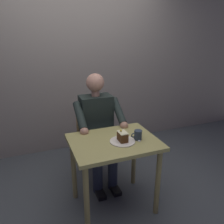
{
  "coord_description": "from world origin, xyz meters",
  "views": [
    {
      "loc": [
        0.72,
        1.82,
        1.73
      ],
      "look_at": [
        -0.02,
        -0.1,
        1.0
      ],
      "focal_mm": 36.8,
      "sensor_mm": 36.0,
      "label": 1
    }
  ],
  "objects": [
    {
      "name": "seated_person",
      "position": [
        0.0,
        -0.49,
        0.68
      ],
      "size": [
        0.53,
        0.58,
        1.29
      ],
      "color": "black",
      "rests_on": "ground"
    },
    {
      "name": "dessert_plate",
      "position": [
        -0.06,
        0.06,
        0.75
      ],
      "size": [
        0.24,
        0.24,
        0.01
      ],
      "primitive_type": "cylinder",
      "color": "silver",
      "rests_on": "dining_table"
    },
    {
      "name": "dining_table",
      "position": [
        0.0,
        0.0,
        0.63
      ],
      "size": [
        0.82,
        0.64,
        0.75
      ],
      "color": "#9E9352",
      "rests_on": "ground"
    },
    {
      "name": "ground_plane",
      "position": [
        0.0,
        0.0,
        0.0
      ],
      "size": [
        14.0,
        14.0,
        0.0
      ],
      "primitive_type": "plane",
      "color": "#484C4E"
    },
    {
      "name": "chair",
      "position": [
        0.0,
        -0.66,
        0.51
      ],
      "size": [
        0.42,
        0.42,
        0.91
      ],
      "color": "tan",
      "rests_on": "ground"
    },
    {
      "name": "dessert_spoon",
      "position": [
        -0.22,
        0.07,
        0.75
      ],
      "size": [
        0.05,
        0.14,
        0.01
      ],
      "color": "silver",
      "rests_on": "dining_table"
    },
    {
      "name": "cafe_rear_panel",
      "position": [
        0.0,
        -1.5,
        1.5
      ],
      "size": [
        6.4,
        0.12,
        3.0
      ],
      "primitive_type": "cube",
      "color": "gray",
      "rests_on": "ground"
    },
    {
      "name": "coffee_cup",
      "position": [
        -0.22,
        0.06,
        0.8
      ],
      "size": [
        0.11,
        0.07,
        0.09
      ],
      "color": "#283342",
      "rests_on": "dining_table"
    },
    {
      "name": "cake_slice",
      "position": [
        -0.06,
        0.06,
        0.8
      ],
      "size": [
        0.07,
        0.11,
        0.11
      ],
      "color": "#4B2B13",
      "rests_on": "dessert_plate"
    }
  ]
}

